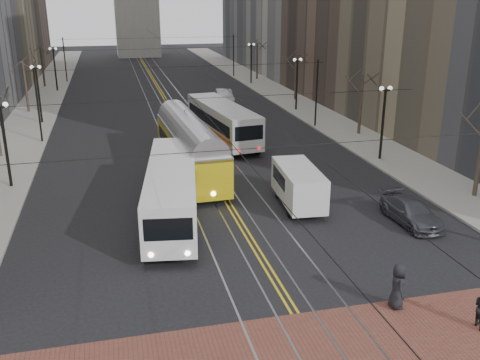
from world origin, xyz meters
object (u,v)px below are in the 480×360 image
streetcar (190,152)px  rear_bus (222,123)px  pedestrian_a (397,286)px  sedan_grey (226,118)px  cargo_van (298,187)px  transit_bus (172,192)px  sedan_silver (224,97)px  sedan_parked (411,212)px

streetcar → rear_bus: (4.19, 8.46, 0.00)m
streetcar → pedestrian_a: (5.63, -19.80, -0.65)m
rear_bus → sedan_grey: rear_bus is taller
pedestrian_a → rear_bus: bearing=15.1°
rear_bus → cargo_van: rear_bus is taller
transit_bus → streetcar: (2.26, 8.10, 0.05)m
cargo_van → pedestrian_a: bearing=-84.9°
rear_bus → pedestrian_a: size_ratio=6.43×
cargo_van → sedan_grey: cargo_van is taller
rear_bus → pedestrian_a: 28.31m
streetcar → sedan_silver: size_ratio=2.69×
cargo_van → sedan_parked: size_ratio=1.18×
transit_bus → sedan_grey: transit_bus is taller
cargo_van → sedan_silver: 33.67m
cargo_van → pedestrian_a: cargo_van is taller
cargo_van → pedestrian_a: size_ratio=2.83×
streetcar → sedan_grey: bearing=65.0°
pedestrian_a → sedan_silver: bearing=9.3°
streetcar → transit_bus: bearing=-108.6°
pedestrian_a → transit_bus: bearing=46.2°
transit_bus → pedestrian_a: transit_bus is taller
sedan_silver → rear_bus: bearing=-99.5°
rear_bus → streetcar: bearing=-123.7°
sedan_grey → sedan_silver: 11.67m
rear_bus → sedan_grey: (1.52, 5.63, -0.83)m
transit_bus → rear_bus: bearing=77.0°
sedan_grey → sedan_silver: size_ratio=0.93×
sedan_parked → pedestrian_a: pedestrian_a is taller
streetcar → rear_bus: bearing=60.7°
cargo_van → streetcar: bearing=128.6°
cargo_van → sedan_parked: (5.41, -3.97, -0.55)m
transit_bus → cargo_van: (7.74, 0.06, -0.37)m
sedan_grey → pedestrian_a: bearing=-92.9°
cargo_van → sedan_silver: bearing=90.1°
rear_bus → sedan_grey: bearing=67.5°
streetcar → sedan_grey: streetcar is taller
sedan_parked → sedan_grey: bearing=99.5°
transit_bus → sedan_silver: transit_bus is taller
streetcar → rear_bus: 9.44m
rear_bus → transit_bus: bearing=-118.6°
sedan_parked → cargo_van: bearing=142.0°
cargo_van → pedestrian_a: (0.16, -11.77, -0.24)m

